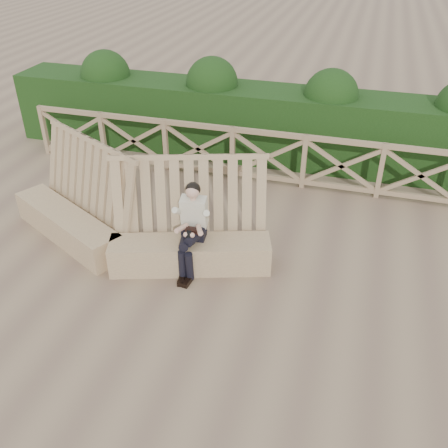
# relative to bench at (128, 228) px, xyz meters

# --- Properties ---
(ground) EXTENTS (60.00, 60.00, 0.00)m
(ground) POSITION_rel_bench_xyz_m (1.62, -0.60, -0.41)
(ground) COLOR brown
(ground) RESTS_ON ground
(bench) EXTENTS (4.62, 1.81, 1.62)m
(bench) POSITION_rel_bench_xyz_m (0.00, 0.00, 0.00)
(bench) COLOR #8C7050
(bench) RESTS_ON ground
(woman) EXTENTS (0.41, 0.83, 1.40)m
(woman) POSITION_rel_bench_xyz_m (1.14, -0.14, 0.36)
(woman) COLOR black
(woman) RESTS_ON ground
(guardrail) EXTENTS (10.10, 0.09, 1.10)m
(guardrail) POSITION_rel_bench_xyz_m (1.62, 2.90, 0.14)
(guardrail) COLOR #907154
(guardrail) RESTS_ON ground
(hedge) EXTENTS (12.00, 1.20, 1.50)m
(hedge) POSITION_rel_bench_xyz_m (1.62, 4.10, 0.34)
(hedge) COLOR black
(hedge) RESTS_ON ground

